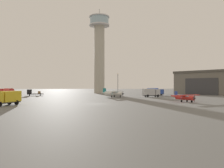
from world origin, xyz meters
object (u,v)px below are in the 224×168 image
(truck_flatbed_black, at_px, (33,93))
(truck_fuel_tanker_blue, at_px, (155,91))
(control_tower, at_px, (99,47))
(truck_fuel_tanker_red, at_px, (7,92))
(airplane_white, at_px, (113,93))
(light_post_east, at_px, (118,82))
(airplane_red, at_px, (185,97))
(truck_box_silver, at_px, (151,92))
(truck_box_yellow, at_px, (6,97))

(truck_flatbed_black, height_order, truck_fuel_tanker_blue, truck_fuel_tanker_blue)
(control_tower, bearing_deg, truck_fuel_tanker_red, -142.12)
(airplane_white, distance_m, light_post_east, 16.15)
(truck_flatbed_black, relative_size, truck_fuel_tanker_blue, 0.98)
(truck_flatbed_black, xyz_separation_m, light_post_east, (34.56, 0.76, 4.24))
(airplane_red, height_order, truck_flatbed_black, airplane_red)
(control_tower, xyz_separation_m, truck_box_silver, (16.72, -38.10, -22.43))
(truck_fuel_tanker_red, bearing_deg, truck_box_yellow, 146.39)
(truck_fuel_tanker_red, xyz_separation_m, truck_fuel_tanker_blue, (57.51, 1.51, -0.06))
(airplane_red, bearing_deg, light_post_east, 174.24)
(truck_box_silver, bearing_deg, truck_fuel_tanker_blue, 58.22)
(airplane_red, xyz_separation_m, truck_flatbed_black, (-46.46, 37.11, 0.01))
(control_tower, bearing_deg, truck_fuel_tanker_blue, -50.42)
(airplane_white, xyz_separation_m, truck_fuel_tanker_red, (-39.21, 9.86, 0.26))
(truck_box_silver, bearing_deg, airplane_white, 169.48)
(truck_flatbed_black, relative_size, truck_box_yellow, 1.01)
(airplane_red, bearing_deg, truck_box_yellow, -105.84)
(airplane_white, bearing_deg, truck_fuel_tanker_red, -164.07)
(airplane_white, bearing_deg, truck_box_yellow, -101.89)
(airplane_white, height_order, light_post_east, light_post_east)
(truck_box_silver, relative_size, light_post_east, 0.66)
(control_tower, height_order, light_post_east, control_tower)
(control_tower, distance_m, truck_box_yellow, 72.52)
(light_post_east, bearing_deg, truck_fuel_tanker_red, -172.80)
(truck_box_silver, bearing_deg, truck_flatbed_black, 152.71)
(truck_flatbed_black, xyz_separation_m, truck_fuel_tanker_blue, (49.36, -3.12, 0.43))
(truck_fuel_tanker_blue, bearing_deg, airplane_white, -114.75)
(control_tower, height_order, truck_box_yellow, control_tower)
(truck_box_yellow, height_order, light_post_east, light_post_east)
(control_tower, bearing_deg, truck_flatbed_black, -139.98)
(truck_fuel_tanker_blue, distance_m, light_post_east, 15.77)
(truck_flatbed_black, distance_m, light_post_east, 34.82)
(airplane_red, height_order, truck_fuel_tanker_blue, truck_fuel_tanker_blue)
(airplane_white, xyz_separation_m, truck_box_silver, (13.27, -0.42, 0.21))
(truck_flatbed_black, distance_m, truck_fuel_tanker_red, 9.39)
(airplane_white, height_order, truck_box_yellow, airplane_white)
(truck_flatbed_black, height_order, light_post_east, light_post_east)
(airplane_white, relative_size, truck_fuel_tanker_blue, 1.45)
(light_post_east, bearing_deg, control_tower, 107.21)
(control_tower, bearing_deg, airplane_red, -72.64)
(airplane_red, distance_m, truck_box_yellow, 40.74)
(airplane_red, distance_m, truck_flatbed_black, 59.46)
(airplane_red, relative_size, truck_box_silver, 1.39)
(airplane_red, height_order, light_post_east, light_post_east)
(airplane_red, bearing_deg, truck_flatbed_black, -151.82)
(airplane_white, bearing_deg, truck_box_silver, 28.22)
(airplane_red, distance_m, light_post_east, 39.92)
(airplane_red, height_order, truck_fuel_tanker_red, truck_fuel_tanker_red)
(truck_fuel_tanker_blue, bearing_deg, truck_flatbed_black, -150.22)
(control_tower, height_order, truck_flatbed_black, control_tower)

